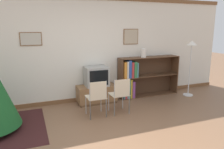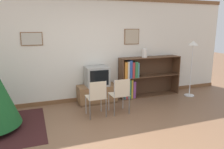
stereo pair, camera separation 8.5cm
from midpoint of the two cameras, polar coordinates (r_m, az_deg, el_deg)
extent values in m
plane|color=brown|center=(3.85, 2.90, -17.83)|extent=(24.00, 24.00, 0.00)
cube|color=silver|center=(5.70, -6.81, 6.40)|extent=(8.59, 0.08, 2.70)
cube|color=brown|center=(5.93, -6.36, -6.25)|extent=(8.59, 0.03, 0.10)
cube|color=brown|center=(5.47, -19.81, 8.75)|extent=(0.49, 0.02, 0.31)
cube|color=#BCB7A8|center=(5.46, -19.81, 8.75)|extent=(0.45, 0.01, 0.27)
cube|color=brown|center=(6.08, 5.59, 9.81)|extent=(0.44, 0.02, 0.42)
cube|color=tan|center=(6.07, 5.64, 9.81)|extent=(0.40, 0.01, 0.38)
sphere|color=#1E4CB2|center=(4.99, -26.39, -5.41)|extent=(0.04, 0.04, 0.04)
cube|color=brown|center=(5.76, -3.45, -7.01)|extent=(0.95, 0.45, 0.05)
cube|color=olive|center=(5.69, -3.48, -4.84)|extent=(0.99, 0.47, 0.41)
cube|color=#9E9E99|center=(5.58, -3.54, -0.43)|extent=(0.58, 0.45, 0.49)
cube|color=black|center=(5.36, -2.83, -0.94)|extent=(0.48, 0.01, 0.39)
cube|color=beige|center=(4.81, -3.79, -5.86)|extent=(0.40, 0.40, 0.02)
cube|color=beige|center=(4.58, -3.13, -4.22)|extent=(0.35, 0.02, 0.38)
cylinder|color=#B2B2B2|center=(5.00, -6.35, -7.84)|extent=(0.02, 0.02, 0.42)
cylinder|color=#B2B2B2|center=(5.10, -2.39, -7.40)|extent=(0.02, 0.02, 0.42)
cylinder|color=#B2B2B2|center=(4.68, -5.25, -9.29)|extent=(0.02, 0.02, 0.42)
cylinder|color=#B2B2B2|center=(4.78, -1.03, -8.77)|extent=(0.02, 0.02, 0.42)
cylinder|color=#B2B2B2|center=(4.61, -5.30, -7.01)|extent=(0.02, 0.02, 0.82)
cylinder|color=#B2B2B2|center=(4.71, -1.04, -6.53)|extent=(0.02, 0.02, 0.82)
cube|color=beige|center=(4.99, 2.30, -5.17)|extent=(0.40, 0.40, 0.02)
cube|color=beige|center=(4.76, 3.21, -3.56)|extent=(0.35, 0.02, 0.38)
cylinder|color=#B2B2B2|center=(5.16, -0.36, -7.15)|extent=(0.02, 0.02, 0.42)
cylinder|color=#B2B2B2|center=(5.28, 3.34, -6.69)|extent=(0.02, 0.02, 0.42)
cylinder|color=#B2B2B2|center=(4.84, 1.11, -8.49)|extent=(0.02, 0.02, 0.42)
cylinder|color=#B2B2B2|center=(4.97, 5.01, -7.95)|extent=(0.02, 0.02, 0.42)
cylinder|color=#B2B2B2|center=(4.77, 1.12, -6.28)|extent=(0.02, 0.02, 0.82)
cylinder|color=#B2B2B2|center=(4.91, 5.06, -5.78)|extent=(0.02, 0.02, 0.82)
cube|color=brown|center=(5.90, 2.74, -1.16)|extent=(0.02, 0.36, 1.11)
cube|color=brown|center=(6.77, 16.61, 0.11)|extent=(0.02, 0.36, 1.11)
cube|color=brown|center=(6.19, 10.35, 4.46)|extent=(1.78, 0.36, 0.02)
cube|color=brown|center=(6.43, 9.97, -5.24)|extent=(1.78, 0.36, 0.02)
cube|color=brown|center=(6.29, 10.16, -0.29)|extent=(1.74, 0.36, 0.02)
cube|color=#492F1E|center=(6.44, 9.38, -0.16)|extent=(1.78, 0.01, 1.11)
cube|color=teal|center=(5.96, 3.45, -4.27)|extent=(0.04, 0.25, 0.42)
cube|color=#B73333|center=(5.96, 4.00, -3.79)|extent=(0.06, 0.22, 0.52)
cube|color=teal|center=(6.00, 4.40, -3.97)|extent=(0.05, 0.25, 0.46)
cube|color=#337547|center=(6.04, 4.73, -3.63)|extent=(0.04, 0.30, 0.51)
cube|color=gold|center=(6.05, 5.17, -3.56)|extent=(0.05, 0.29, 0.52)
cube|color=#7A3D7F|center=(6.08, 5.84, -3.82)|extent=(0.07, 0.26, 0.46)
cube|color=orange|center=(5.85, 3.67, 1.22)|extent=(0.08, 0.28, 0.44)
cube|color=silver|center=(5.86, 4.35, 1.30)|extent=(0.04, 0.24, 0.45)
cube|color=#2D4C93|center=(5.88, 4.99, 1.45)|extent=(0.08, 0.23, 0.48)
cube|color=#B73333|center=(5.94, 5.56, 1.28)|extent=(0.06, 0.29, 0.42)
cube|color=#337547|center=(5.98, 6.26, 1.38)|extent=(0.08, 0.30, 0.43)
cube|color=teal|center=(6.00, 6.85, 1.27)|extent=(0.04, 0.26, 0.40)
cylinder|color=silver|center=(6.03, 8.89, 5.51)|extent=(0.15, 0.15, 0.24)
torus|color=silver|center=(6.02, 8.92, 6.62)|extent=(0.13, 0.13, 0.03)
cylinder|color=silver|center=(6.68, 19.84, -5.12)|extent=(0.28, 0.28, 0.03)
cylinder|color=silver|center=(6.50, 20.31, 0.96)|extent=(0.03, 0.03, 1.42)
cone|color=white|center=(6.41, 20.83, 7.71)|extent=(0.28, 0.28, 0.12)
camera|label=1|loc=(0.04, -89.49, 0.11)|focal=35.00mm
camera|label=2|loc=(0.04, 90.51, -0.11)|focal=35.00mm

